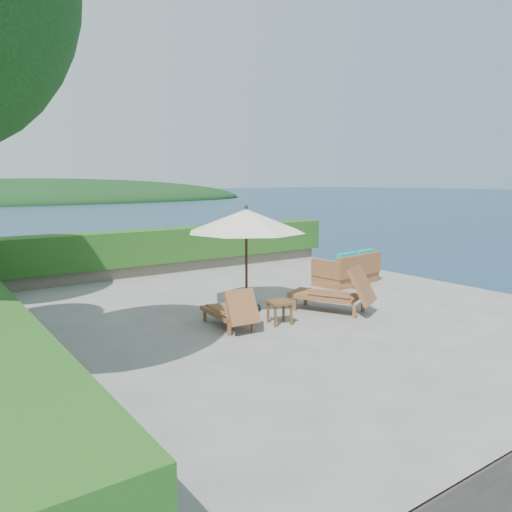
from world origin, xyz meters
TOP-DOWN VIEW (x-y plane):
  - ground at (0.00, 0.00)m, footprint 12.00×12.00m
  - foundation at (0.00, 0.00)m, footprint 12.00×12.00m
  - ocean at (0.00, 0.00)m, footprint 600.00×600.00m
  - offshore_island at (25.00, 140.00)m, footprint 126.00×57.60m
  - planter_wall_far at (0.00, 5.60)m, footprint 12.00×0.60m
  - hedge_far at (0.00, 5.60)m, footprint 12.40×0.90m
  - patio_umbrella at (-0.27, 0.35)m, footprint 2.87×2.87m
  - lounge_left at (-1.26, -0.57)m, footprint 0.72×1.48m
  - lounge_right at (1.23, -0.88)m, footprint 1.47×1.94m
  - side_table at (-0.31, -0.88)m, footprint 0.52×0.52m
  - wicker_loveseat at (3.60, 1.10)m, footprint 2.01×1.23m

SIDE VIEW (x-z plane):
  - offshore_island at x=25.00m, z-range -9.30..3.30m
  - ocean at x=0.00m, z-range -3.00..-3.00m
  - foundation at x=0.00m, z-range -3.05..-0.05m
  - ground at x=0.00m, z-range 0.00..0.00m
  - planter_wall_far at x=0.00m, z-range 0.00..0.36m
  - lounge_left at x=-1.26m, z-range -0.07..0.76m
  - wicker_loveseat at x=3.60m, z-range -0.10..0.82m
  - side_table at x=-0.31m, z-range 0.15..0.62m
  - lounge_right at x=1.23m, z-range -0.08..0.95m
  - hedge_far at x=0.00m, z-range 0.35..1.35m
  - patio_umbrella at x=-0.27m, z-range 0.80..3.10m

